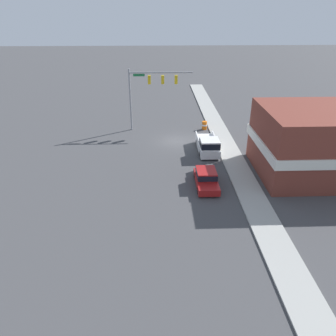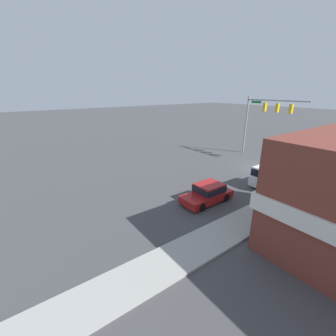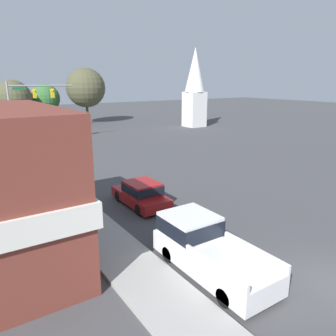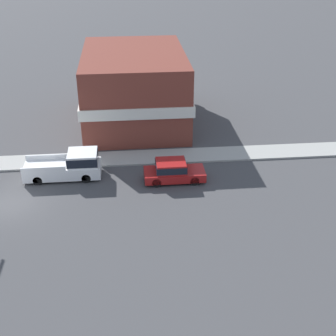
# 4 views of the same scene
# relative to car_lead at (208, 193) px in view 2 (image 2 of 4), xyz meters

# --- Properties ---
(ground_plane) EXTENTS (200.00, 200.00, 0.00)m
(ground_plane) POSITION_rel_car_lead_xyz_m (2.04, -10.89, -0.78)
(ground_plane) COLOR #424244
(sidewalk_curb) EXTENTS (2.40, 60.00, 0.14)m
(sidewalk_curb) POSITION_rel_car_lead_xyz_m (-3.66, -10.89, -0.71)
(sidewalk_curb) COLOR #9E9E99
(sidewalk_curb) RESTS_ON ground
(near_signal_assembly) EXTENTS (7.93, 0.49, 7.82)m
(near_signal_assembly) POSITION_rel_car_lead_xyz_m (5.10, -15.12, 5.01)
(near_signal_assembly) COLOR gray
(near_signal_assembly) RESTS_ON ground
(car_lead) EXTENTS (1.88, 4.32, 1.51)m
(car_lead) POSITION_rel_car_lead_xyz_m (0.00, 0.00, 0.00)
(car_lead) COLOR black
(car_lead) RESTS_ON ground
(pickup_truck_parked) EXTENTS (2.08, 5.44, 1.95)m
(pickup_truck_parked) POSITION_rel_car_lead_xyz_m (-1.22, -7.28, 0.17)
(pickup_truck_parked) COLOR black
(pickup_truck_parked) RESTS_ON ground
(construction_barrel) EXTENTS (0.65, 0.65, 1.09)m
(construction_barrel) POSITION_rel_car_lead_xyz_m (-1.86, -14.87, -0.23)
(construction_barrel) COLOR orange
(construction_barrel) RESTS_ON ground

